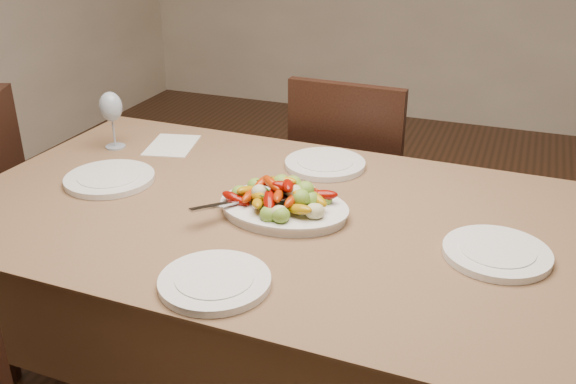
{
  "coord_description": "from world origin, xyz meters",
  "views": [
    {
      "loc": [
        0.41,
        -1.67,
        1.54
      ],
      "look_at": [
        -0.14,
        -0.23,
        0.82
      ],
      "focal_mm": 40.0,
      "sensor_mm": 36.0,
      "label": 1
    }
  ],
  "objects_px": {
    "dining_table": "(288,328)",
    "wine_glass": "(112,119)",
    "serving_platter": "(284,210)",
    "plate_left": "(110,179)",
    "plate_near": "(215,282)",
    "plate_far": "(325,164)",
    "chair_far": "(357,189)",
    "plate_right": "(497,253)"
  },
  "relations": [
    {
      "from": "serving_platter",
      "to": "plate_left",
      "type": "distance_m",
      "value": 0.56
    },
    {
      "from": "plate_right",
      "to": "plate_near",
      "type": "bearing_deg",
      "value": -148.42
    },
    {
      "from": "chair_far",
      "to": "wine_glass",
      "type": "bearing_deg",
      "value": 41.15
    },
    {
      "from": "chair_far",
      "to": "serving_platter",
      "type": "relative_size",
      "value": 2.78
    },
    {
      "from": "dining_table",
      "to": "serving_platter",
      "type": "bearing_deg",
      "value": -124.25
    },
    {
      "from": "dining_table",
      "to": "plate_near",
      "type": "height_order",
      "value": "plate_near"
    },
    {
      "from": "chair_far",
      "to": "plate_left",
      "type": "bearing_deg",
      "value": 58.09
    },
    {
      "from": "serving_platter",
      "to": "plate_left",
      "type": "relative_size",
      "value": 1.29
    },
    {
      "from": "serving_platter",
      "to": "wine_glass",
      "type": "bearing_deg",
      "value": 159.93
    },
    {
      "from": "chair_far",
      "to": "wine_glass",
      "type": "xyz_separation_m",
      "value": [
        -0.7,
        -0.57,
        0.39
      ]
    },
    {
      "from": "plate_far",
      "to": "plate_left",
      "type": "bearing_deg",
      "value": -149.05
    },
    {
      "from": "dining_table",
      "to": "chair_far",
      "type": "distance_m",
      "value": 0.83
    },
    {
      "from": "wine_glass",
      "to": "plate_near",
      "type": "bearing_deg",
      "value": -42.38
    },
    {
      "from": "dining_table",
      "to": "serving_platter",
      "type": "xyz_separation_m",
      "value": [
        -0.01,
        -0.01,
        0.39
      ]
    },
    {
      "from": "dining_table",
      "to": "plate_near",
      "type": "relative_size",
      "value": 7.41
    },
    {
      "from": "plate_near",
      "to": "plate_left",
      "type": "bearing_deg",
      "value": 144.55
    },
    {
      "from": "serving_platter",
      "to": "plate_right",
      "type": "height_order",
      "value": "serving_platter"
    },
    {
      "from": "plate_left",
      "to": "wine_glass",
      "type": "distance_m",
      "value": 0.3
    },
    {
      "from": "dining_table",
      "to": "wine_glass",
      "type": "relative_size",
      "value": 8.98
    },
    {
      "from": "dining_table",
      "to": "plate_right",
      "type": "relative_size",
      "value": 7.28
    },
    {
      "from": "wine_glass",
      "to": "dining_table",
      "type": "bearing_deg",
      "value": -19.08
    },
    {
      "from": "chair_far",
      "to": "plate_right",
      "type": "bearing_deg",
      "value": 125.38
    },
    {
      "from": "chair_far",
      "to": "plate_left",
      "type": "relative_size",
      "value": 3.59
    },
    {
      "from": "plate_left",
      "to": "chair_far",
      "type": "bearing_deg",
      "value": 55.97
    },
    {
      "from": "chair_far",
      "to": "plate_far",
      "type": "relative_size",
      "value": 3.76
    },
    {
      "from": "dining_table",
      "to": "plate_far",
      "type": "distance_m",
      "value": 0.52
    },
    {
      "from": "serving_platter",
      "to": "plate_far",
      "type": "relative_size",
      "value": 1.35
    },
    {
      "from": "dining_table",
      "to": "wine_glass",
      "type": "distance_m",
      "value": 0.9
    },
    {
      "from": "dining_table",
      "to": "serving_platter",
      "type": "relative_size",
      "value": 5.39
    },
    {
      "from": "plate_right",
      "to": "plate_far",
      "type": "bearing_deg",
      "value": 145.38
    },
    {
      "from": "plate_left",
      "to": "plate_near",
      "type": "relative_size",
      "value": 1.07
    },
    {
      "from": "serving_platter",
      "to": "plate_right",
      "type": "distance_m",
      "value": 0.55
    },
    {
      "from": "plate_right",
      "to": "plate_far",
      "type": "distance_m",
      "value": 0.67
    },
    {
      "from": "plate_left",
      "to": "plate_right",
      "type": "bearing_deg",
      "value": -2.07
    },
    {
      "from": "plate_left",
      "to": "wine_glass",
      "type": "xyz_separation_m",
      "value": [
        -0.15,
        0.25,
        0.09
      ]
    },
    {
      "from": "plate_far",
      "to": "plate_near",
      "type": "height_order",
      "value": "same"
    },
    {
      "from": "serving_platter",
      "to": "plate_left",
      "type": "height_order",
      "value": "serving_platter"
    },
    {
      "from": "plate_right",
      "to": "plate_near",
      "type": "xyz_separation_m",
      "value": [
        -0.57,
        -0.35,
        0.0
      ]
    },
    {
      "from": "serving_platter",
      "to": "wine_glass",
      "type": "distance_m",
      "value": 0.77
    },
    {
      "from": "plate_near",
      "to": "wine_glass",
      "type": "bearing_deg",
      "value": 137.62
    },
    {
      "from": "dining_table",
      "to": "plate_near",
      "type": "bearing_deg",
      "value": -93.57
    },
    {
      "from": "plate_far",
      "to": "wine_glass",
      "type": "bearing_deg",
      "value": -172.73
    }
  ]
}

